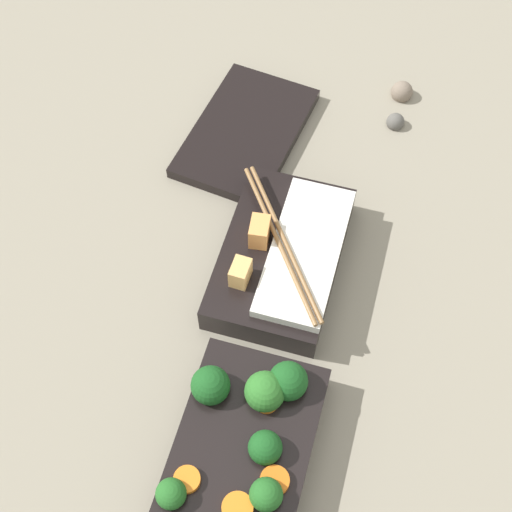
# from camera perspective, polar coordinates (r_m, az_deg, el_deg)

# --- Properties ---
(ground_plane) EXTENTS (3.00, 3.00, 0.00)m
(ground_plane) POSITION_cam_1_polar(r_m,az_deg,el_deg) (0.76, 1.17, -8.63)
(ground_plane) COLOR gray
(bento_tray_vegetable) EXTENTS (0.20, 0.13, 0.07)m
(bento_tray_vegetable) POSITION_cam_1_polar(r_m,az_deg,el_deg) (0.70, -1.09, -15.12)
(bento_tray_vegetable) COLOR black
(bento_tray_vegetable) RESTS_ON ground_plane
(bento_tray_rice) EXTENTS (0.20, 0.13, 0.07)m
(bento_tray_rice) POSITION_cam_1_polar(r_m,az_deg,el_deg) (0.79, 2.20, 0.00)
(bento_tray_rice) COLOR black
(bento_tray_rice) RESTS_ON ground_plane
(bento_lid) EXTENTS (0.21, 0.15, 0.02)m
(bento_lid) POSITION_cam_1_polar(r_m,az_deg,el_deg) (0.92, -0.80, 9.85)
(bento_lid) COLOR black
(bento_lid) RESTS_ON ground_plane
(pebble_0) EXTENTS (0.03, 0.03, 0.03)m
(pebble_0) POSITION_cam_1_polar(r_m,az_deg,el_deg) (0.98, 11.59, 12.74)
(pebble_0) COLOR #7A6B5B
(pebble_0) RESTS_ON ground_plane
(pebble_1) EXTENTS (0.02, 0.02, 0.02)m
(pebble_1) POSITION_cam_1_polar(r_m,az_deg,el_deg) (0.95, 11.08, 10.48)
(pebble_1) COLOR #595651
(pebble_1) RESTS_ON ground_plane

